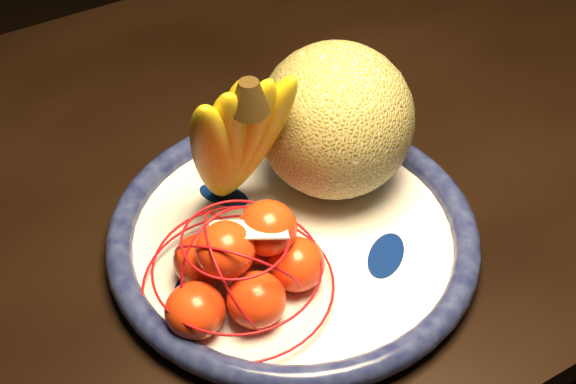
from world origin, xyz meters
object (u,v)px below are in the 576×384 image
cantaloupe (335,121)px  mandarin_bag (242,265)px  dining_table (395,141)px  banana_bunch (233,138)px  fruit_bowl (293,235)px

cantaloupe → mandarin_bag: (-0.17, -0.09, -0.05)m
dining_table → cantaloupe: cantaloupe is taller
cantaloupe → mandarin_bag: cantaloupe is taller
cantaloupe → banana_bunch: (-0.12, 0.01, 0.02)m
cantaloupe → mandarin_bag: bearing=-152.7°
cantaloupe → banana_bunch: banana_bunch is taller
fruit_bowl → banana_bunch: banana_bunch is taller
banana_bunch → cantaloupe: bearing=-0.8°
fruit_bowl → banana_bunch: 0.13m
dining_table → mandarin_bag: (-0.34, -0.18, 0.12)m
banana_bunch → mandarin_bag: size_ratio=1.00×
dining_table → cantaloupe: (-0.17, -0.10, 0.17)m
mandarin_bag → cantaloupe: bearing=27.3°
banana_bunch → fruit_bowl: bearing=-56.2°
dining_table → fruit_bowl: size_ratio=3.59×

